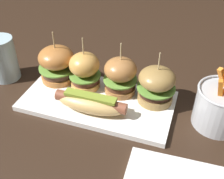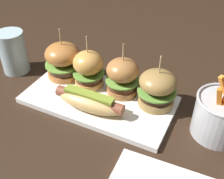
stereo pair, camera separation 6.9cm
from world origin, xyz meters
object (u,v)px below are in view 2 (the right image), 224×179
fries_bucket (221,115)px  slider_center_left (88,68)px  platter_main (99,100)px  slider_center_right (123,76)px  slider_far_left (63,60)px  slider_far_right (157,88)px  water_glass (13,52)px  hot_dog (91,101)px

fries_bucket → slider_center_left: bearing=176.9°
platter_main → slider_center_right: slider_center_right is taller
slider_far_left → slider_center_right: same height
slider_center_left → slider_far_right: size_ratio=1.05×
slider_far_left → slider_center_right: (0.18, 0.00, -0.00)m
water_glass → slider_far_left: bearing=8.8°
slider_center_right → fries_bucket: (0.25, -0.03, -0.01)m
slider_center_left → water_glass: 0.24m
slider_far_right → hot_dog: bearing=-146.8°
slider_center_right → water_glass: (-0.34, -0.03, -0.00)m
slider_far_left → slider_far_right: 0.28m
water_glass → slider_center_left: bearing=4.2°
platter_main → fries_bucket: (0.29, 0.02, 0.05)m
slider_far_left → slider_center_left: size_ratio=1.00×
slider_center_left → slider_center_right: 0.10m
slider_far_left → hot_dog: bearing=-34.0°
hot_dog → slider_center_left: bearing=122.0°
slider_far_right → fries_bucket: bearing=-7.5°
slider_center_right → hot_dog: bearing=-113.3°
water_glass → fries_bucket: bearing=-0.1°
fries_bucket → platter_main: bearing=-175.5°
platter_main → slider_center_left: (-0.05, 0.04, 0.06)m
slider_center_right → slider_center_left: bearing=-175.4°
platter_main → fries_bucket: size_ratio=2.56×
platter_main → fries_bucket: 0.30m
slider_far_right → water_glass: slider_far_right is taller
platter_main → water_glass: (-0.29, 0.02, 0.06)m
slider_center_left → fries_bucket: 0.35m
platter_main → slider_far_left: size_ratio=2.67×
platter_main → slider_far_right: bearing=17.2°
hot_dog → slider_far_right: 0.16m
hot_dog → slider_far_right: size_ratio=1.29×
water_glass → slider_far_right: bearing=2.6°
slider_center_left → slider_far_right: 0.19m
platter_main → slider_center_right: (0.04, 0.05, 0.06)m
platter_main → slider_center_right: bearing=48.3°
hot_dog → slider_center_right: 0.11m
slider_center_left → fries_bucket: size_ratio=0.96×
slider_far_left → fries_bucket: 0.43m
hot_dog → slider_center_right: size_ratio=1.25×
slider_center_right → slider_far_right: (0.10, -0.01, -0.00)m
hot_dog → fries_bucket: 0.30m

